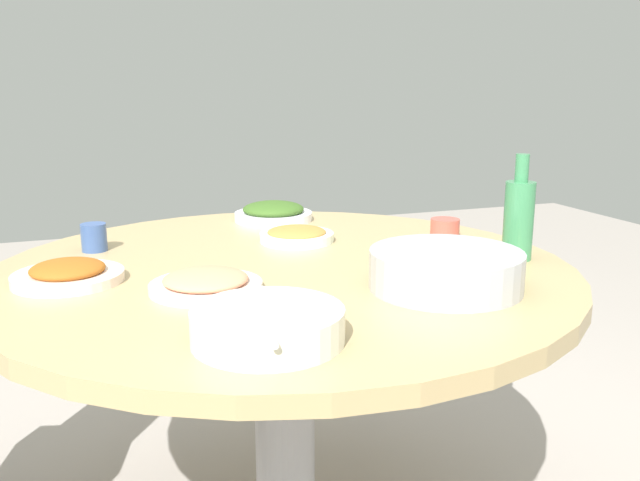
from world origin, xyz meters
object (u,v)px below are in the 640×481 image
at_px(soup_bowl, 268,326).
at_px(dish_shrimp, 206,283).
at_px(tea_cup_far, 94,237).
at_px(round_dining_table, 283,316).
at_px(green_bottle, 519,217).
at_px(tea_cup_near, 445,228).
at_px(dish_tofu_braise, 297,235).
at_px(rice_bowl, 446,269).
at_px(dish_greens, 273,213).
at_px(dish_stirfry, 68,274).

bearing_deg(soup_bowl, dish_shrimp, 7.66).
distance_m(soup_bowl, tea_cup_far, 0.77).
relative_size(round_dining_table, tea_cup_far, 19.28).
bearing_deg(green_bottle, tea_cup_near, 10.78).
height_order(dish_tofu_braise, dish_shrimp, same).
relative_size(rice_bowl, tea_cup_far, 4.52).
xyz_separation_m(round_dining_table, dish_shrimp, (-0.13, 0.20, 0.14)).
relative_size(rice_bowl, dish_greens, 1.33).
xyz_separation_m(rice_bowl, soup_bowl, (-0.16, 0.42, -0.01)).
bearing_deg(soup_bowl, tea_cup_far, 18.08).
bearing_deg(dish_shrimp, dish_stirfry, 58.62).
bearing_deg(green_bottle, tea_cup_far, 65.67).
xyz_separation_m(dish_tofu_braise, green_bottle, (-0.35, -0.43, 0.08)).
bearing_deg(soup_bowl, green_bottle, -66.15).
relative_size(dish_greens, green_bottle, 0.94).
height_order(round_dining_table, rice_bowl, rice_bowl).
xyz_separation_m(soup_bowl, tea_cup_far, (0.73, 0.24, 0.01)).
xyz_separation_m(rice_bowl, tea_cup_far, (0.57, 0.65, -0.01)).
xyz_separation_m(dish_greens, tea_cup_near, (-0.38, -0.36, 0.00)).
relative_size(dish_stirfry, dish_shrimp, 1.01).
height_order(rice_bowl, tea_cup_near, rice_bowl).
relative_size(dish_greens, dish_shrimp, 1.02).
bearing_deg(dish_tofu_braise, rice_bowl, -162.82).
bearing_deg(tea_cup_far, rice_bowl, -131.20).
xyz_separation_m(rice_bowl, dish_stirfry, (0.31, 0.72, -0.02)).
height_order(dish_stirfry, tea_cup_far, tea_cup_far).
relative_size(round_dining_table, rice_bowl, 4.27).
height_order(rice_bowl, green_bottle, green_bottle).
bearing_deg(tea_cup_near, dish_shrimp, 109.79).
bearing_deg(soup_bowl, tea_cup_near, -49.28).
distance_m(soup_bowl, dish_stirfry, 0.55).
relative_size(dish_tofu_braise, tea_cup_far, 2.83).
bearing_deg(dish_stirfry, tea_cup_near, -84.59).
relative_size(dish_shrimp, tea_cup_near, 2.94).
xyz_separation_m(dish_stirfry, tea_cup_near, (0.09, -0.95, 0.01)).
bearing_deg(tea_cup_near, dish_tofu_braise, 75.99).
height_order(dish_tofu_braise, dish_greens, dish_greens).
distance_m(round_dining_table, dish_stirfry, 0.48).
xyz_separation_m(soup_bowl, dish_stirfry, (0.47, 0.30, -0.01)).
bearing_deg(rice_bowl, dish_stirfry, 66.55).
bearing_deg(tea_cup_far, dish_stirfry, 166.53).
bearing_deg(round_dining_table, green_bottle, -103.85).
xyz_separation_m(round_dining_table, soup_bowl, (-0.44, 0.16, 0.15)).
distance_m(soup_bowl, dish_greens, 0.98).
distance_m(rice_bowl, dish_tofu_braise, 0.52).
bearing_deg(rice_bowl, round_dining_table, 42.26).
xyz_separation_m(round_dining_table, dish_stirfry, (0.03, 0.46, 0.14)).
height_order(green_bottle, tea_cup_near, green_bottle).
distance_m(round_dining_table, rice_bowl, 0.41).
bearing_deg(rice_bowl, dish_tofu_braise, 17.18).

